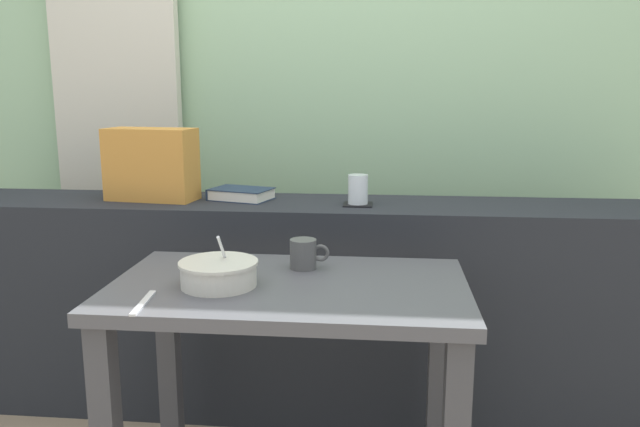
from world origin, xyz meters
TOP-DOWN VIEW (x-y plane):
  - outdoor_backdrop at (0.00, 1.17)m, footprint 4.80×0.08m
  - curtain_left_panel at (-0.90, 1.07)m, footprint 0.56×0.06m
  - dark_console_ledge at (0.00, 0.55)m, footprint 2.80×0.38m
  - breakfast_table at (0.03, -0.07)m, footprint 0.94×0.56m
  - coaster_square at (0.18, 0.52)m, footprint 0.10×0.10m
  - juice_glass at (0.18, 0.52)m, footprint 0.07×0.07m
  - closed_book at (-0.25, 0.59)m, footprint 0.25×0.20m
  - throw_pillow at (-0.57, 0.55)m, footprint 0.34×0.18m
  - soup_bowl at (-0.15, -0.11)m, footprint 0.21×0.21m
  - fork_utensil at (-0.30, -0.27)m, footprint 0.03×0.17m
  - ceramic_mug at (0.05, 0.07)m, footprint 0.11×0.08m

SIDE VIEW (x-z plane):
  - dark_console_ledge at x=0.00m, z-range 0.00..0.78m
  - breakfast_table at x=0.03m, z-range 0.21..0.89m
  - fork_utensil at x=-0.30m, z-range 0.68..0.69m
  - soup_bowl at x=-0.15m, z-range 0.64..0.78m
  - ceramic_mug at x=0.05m, z-range 0.68..0.77m
  - coaster_square at x=0.18m, z-range 0.78..0.79m
  - closed_book at x=-0.25m, z-range 0.78..0.83m
  - juice_glass at x=0.18m, z-range 0.79..0.89m
  - throw_pillow at x=-0.57m, z-range 0.78..1.04m
  - curtain_left_panel at x=-0.90m, z-range 0.00..2.50m
  - outdoor_backdrop at x=0.00m, z-range 0.00..2.80m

